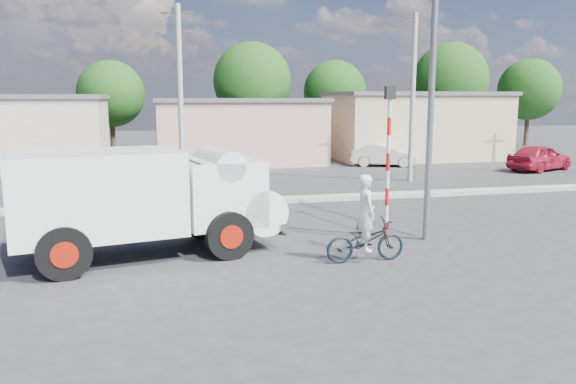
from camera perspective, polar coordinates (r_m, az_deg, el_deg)
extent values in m
plane|color=#2B2B2E|center=(14.15, 0.30, -7.04)|extent=(120.00, 120.00, 0.00)
cube|color=#99968E|center=(21.77, -4.76, -0.98)|extent=(40.00, 0.80, 0.16)
cylinder|color=black|center=(13.57, -21.81, -5.78)|extent=(1.27, 0.59, 1.22)
cylinder|color=red|center=(13.57, -21.81, -5.78)|extent=(0.67, 0.51, 0.60)
cylinder|color=black|center=(15.84, -22.30, -3.68)|extent=(1.27, 0.59, 1.22)
cylinder|color=red|center=(15.84, -22.30, -3.68)|extent=(0.67, 0.51, 0.60)
cylinder|color=black|center=(14.27, -5.98, -4.40)|extent=(1.27, 0.59, 1.22)
cylinder|color=red|center=(14.27, -5.98, -4.40)|extent=(0.67, 0.51, 0.60)
cylinder|color=black|center=(16.44, -8.63, -2.60)|extent=(1.27, 0.59, 1.22)
cylinder|color=red|center=(16.44, -8.63, -2.60)|extent=(0.67, 0.51, 0.60)
cube|color=black|center=(14.87, -14.80, -3.75)|extent=(5.30, 2.42, 0.20)
cube|color=white|center=(14.54, -18.85, -0.12)|extent=(4.41, 3.18, 2.06)
cube|color=white|center=(15.20, -7.08, 0.08)|extent=(2.41, 2.63, 1.72)
cylinder|color=white|center=(15.59, -3.73, -1.50)|extent=(1.65, 2.48, 1.22)
cylinder|color=white|center=(15.09, -7.14, 2.99)|extent=(1.21, 2.39, 0.78)
cube|color=silver|center=(15.85, -2.21, -2.95)|extent=(0.62, 2.38, 0.31)
cube|color=black|center=(14.91, -9.97, 1.77)|extent=(0.46, 1.87, 0.78)
imported|color=black|center=(14.11, 7.85, -4.93)|extent=(2.03, 0.72, 1.06)
imported|color=white|center=(14.02, 7.89, -3.27)|extent=(0.46, 0.70, 1.90)
imported|color=beige|center=(34.14, 9.72, 3.69)|extent=(4.18, 2.69, 1.30)
imported|color=#A5162D|center=(34.61, 24.19, 3.22)|extent=(4.68, 3.23, 1.48)
cylinder|color=red|center=(16.46, 9.92, -3.91)|extent=(0.11, 0.11, 0.50)
cylinder|color=white|center=(16.36, 9.97, -2.20)|extent=(0.11, 0.11, 0.50)
cylinder|color=red|center=(16.26, 10.02, -0.48)|extent=(0.11, 0.11, 0.50)
cylinder|color=white|center=(16.18, 10.08, 1.27)|extent=(0.11, 0.11, 0.50)
cylinder|color=red|center=(16.12, 10.13, 3.02)|extent=(0.11, 0.11, 0.50)
cylinder|color=white|center=(16.07, 10.18, 4.80)|extent=(0.11, 0.11, 0.50)
cylinder|color=red|center=(16.04, 10.23, 6.58)|extent=(0.11, 0.11, 0.50)
cylinder|color=white|center=(16.03, 10.28, 8.36)|extent=(0.11, 0.11, 0.50)
cube|color=black|center=(16.02, 10.33, 9.90)|extent=(0.28, 0.18, 0.36)
cylinder|color=slate|center=(16.24, 14.42, 10.88)|extent=(0.18, 0.18, 9.00)
cube|color=tan|center=(35.62, -5.11, 6.04)|extent=(10.00, 7.00, 3.80)
cube|color=#59595B|center=(35.56, -5.15, 9.29)|extent=(10.30, 7.30, 0.24)
cube|color=tan|center=(39.22, 12.62, 6.46)|extent=(11.00, 7.00, 4.20)
cube|color=#59595B|center=(39.17, 12.73, 9.70)|extent=(11.30, 7.30, 0.24)
cylinder|color=#38281E|center=(42.32, -17.38, 5.97)|extent=(0.36, 0.36, 3.47)
sphere|color=#255D1C|center=(42.25, -17.56, 9.49)|extent=(4.71, 4.71, 4.71)
cylinder|color=#38281E|center=(41.84, -3.61, 6.84)|extent=(0.36, 0.36, 4.20)
sphere|color=#255D1C|center=(41.82, -3.66, 11.16)|extent=(5.70, 5.70, 5.70)
cylinder|color=#38281E|center=(45.51, 4.72, 6.69)|extent=(0.36, 0.36, 3.64)
sphere|color=#255D1C|center=(45.46, 4.76, 10.13)|extent=(4.94, 4.94, 4.94)
cylinder|color=#38281E|center=(47.32, 15.98, 6.91)|extent=(0.36, 0.36, 4.37)
sphere|color=#255D1C|center=(47.30, 16.17, 10.87)|extent=(5.93, 5.93, 5.93)
cylinder|color=#38281E|center=(52.53, 23.09, 6.43)|extent=(0.36, 0.36, 3.81)
sphere|color=#255D1C|center=(52.49, 23.30, 9.54)|extent=(5.17, 5.17, 5.17)
cylinder|color=#99968E|center=(25.20, -10.87, 9.27)|extent=(0.24, 0.24, 8.00)
cube|color=#38281E|center=(25.45, -11.14, 17.40)|extent=(1.40, 0.08, 0.08)
cylinder|color=#99968E|center=(27.99, 12.54, 9.22)|extent=(0.24, 0.24, 8.00)
cube|color=#38281E|center=(28.22, 12.82, 16.55)|extent=(1.40, 0.08, 0.08)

